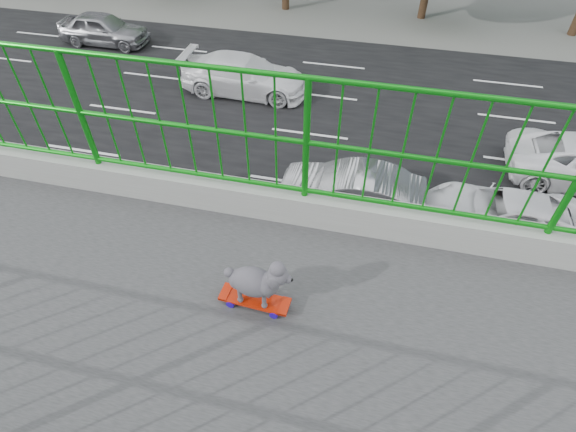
{
  "coord_description": "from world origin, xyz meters",
  "views": [
    {
      "loc": [
        1.49,
        2.53,
        9.91
      ],
      "look_at": [
        -1.3,
        1.88,
        7.11
      ],
      "focal_mm": 27.87,
      "sensor_mm": 36.0,
      "label": 1
    }
  ],
  "objects_px": {
    "skateboard": "(255,300)",
    "car_3": "(244,75)",
    "car_4": "(104,29)",
    "poodle": "(257,281)",
    "car_6": "(504,215)",
    "car_0": "(40,217)",
    "car_1": "(351,190)"
  },
  "relations": [
    {
      "from": "car_3",
      "to": "car_6",
      "type": "height_order",
      "value": "car_3"
    },
    {
      "from": "car_0",
      "to": "car_4",
      "type": "xyz_separation_m",
      "value": [
        -12.8,
        -5.18,
        0.1
      ]
    },
    {
      "from": "car_0",
      "to": "car_6",
      "type": "distance_m",
      "value": 13.74
    },
    {
      "from": "poodle",
      "to": "car_3",
      "type": "relative_size",
      "value": 0.1
    },
    {
      "from": "poodle",
      "to": "car_4",
      "type": "bearing_deg",
      "value": -140.13
    },
    {
      "from": "car_6",
      "to": "car_0",
      "type": "bearing_deg",
      "value": -76.54
    },
    {
      "from": "skateboard",
      "to": "car_4",
      "type": "bearing_deg",
      "value": -140.18
    },
    {
      "from": "poodle",
      "to": "car_1",
      "type": "distance_m",
      "value": 10.99
    },
    {
      "from": "poodle",
      "to": "car_0",
      "type": "relative_size",
      "value": 0.13
    },
    {
      "from": "car_0",
      "to": "car_6",
      "type": "xyz_separation_m",
      "value": [
        -3.2,
        13.37,
        -0.01
      ]
    },
    {
      "from": "car_0",
      "to": "car_1",
      "type": "height_order",
      "value": "car_1"
    },
    {
      "from": "skateboard",
      "to": "poodle",
      "type": "distance_m",
      "value": 0.25
    },
    {
      "from": "car_3",
      "to": "skateboard",
      "type": "bearing_deg",
      "value": -161.03
    },
    {
      "from": "skateboard",
      "to": "poodle",
      "type": "height_order",
      "value": "poodle"
    },
    {
      "from": "car_3",
      "to": "car_4",
      "type": "height_order",
      "value": "car_3"
    },
    {
      "from": "skateboard",
      "to": "car_1",
      "type": "relative_size",
      "value": 0.12
    },
    {
      "from": "skateboard",
      "to": "car_1",
      "type": "bearing_deg",
      "value": -178.38
    },
    {
      "from": "skateboard",
      "to": "poodle",
      "type": "xyz_separation_m",
      "value": [
        0.0,
        0.03,
        0.25
      ]
    },
    {
      "from": "poodle",
      "to": "car_6",
      "type": "height_order",
      "value": "poodle"
    },
    {
      "from": "skateboard",
      "to": "car_3",
      "type": "xyz_separation_m",
      "value": [
        -15.21,
        -5.23,
        -6.26
      ]
    },
    {
      "from": "skateboard",
      "to": "car_1",
      "type": "distance_m",
      "value": 10.84
    },
    {
      "from": "car_0",
      "to": "car_1",
      "type": "relative_size",
      "value": 0.87
    },
    {
      "from": "skateboard",
      "to": "car_6",
      "type": "bearing_deg",
      "value": 154.46
    },
    {
      "from": "car_4",
      "to": "skateboard",
      "type": "bearing_deg",
      "value": -143.25
    },
    {
      "from": "car_6",
      "to": "car_1",
      "type": "bearing_deg",
      "value": -90.0
    },
    {
      "from": "poodle",
      "to": "car_1",
      "type": "bearing_deg",
      "value": -178.2
    },
    {
      "from": "skateboard",
      "to": "car_3",
      "type": "relative_size",
      "value": 0.1
    },
    {
      "from": "car_1",
      "to": "car_6",
      "type": "distance_m",
      "value": 4.58
    },
    {
      "from": "car_3",
      "to": "car_4",
      "type": "distance_m",
      "value": 9.1
    },
    {
      "from": "car_6",
      "to": "poodle",
      "type": "bearing_deg",
      "value": -28.46
    },
    {
      "from": "skateboard",
      "to": "car_0",
      "type": "xyz_separation_m",
      "value": [
        -5.61,
        -8.56,
        -6.38
      ]
    },
    {
      "from": "poodle",
      "to": "car_6",
      "type": "xyz_separation_m",
      "value": [
        -8.81,
        4.78,
        -6.64
      ]
    }
  ]
}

